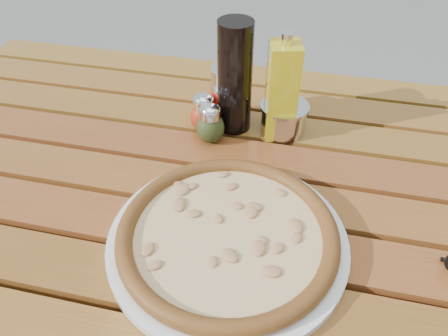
% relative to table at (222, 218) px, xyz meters
% --- Properties ---
extents(table, '(1.40, 0.90, 0.75)m').
position_rel_table_xyz_m(table, '(0.00, 0.00, 0.00)').
color(table, '#35200C').
rests_on(table, ground).
extents(plate, '(0.44, 0.44, 0.01)m').
position_rel_table_xyz_m(plate, '(0.04, -0.12, 0.08)').
color(plate, silver).
rests_on(plate, table).
extents(pizza, '(0.44, 0.44, 0.03)m').
position_rel_table_xyz_m(pizza, '(0.04, -0.12, 0.10)').
color(pizza, '#F7E3B0').
rests_on(pizza, plate).
extents(pepper_shaker, '(0.06, 0.06, 0.08)m').
position_rel_table_xyz_m(pepper_shaker, '(-0.07, 0.16, 0.11)').
color(pepper_shaker, red).
rests_on(pepper_shaker, table).
extents(oregano_shaker, '(0.06, 0.06, 0.08)m').
position_rel_table_xyz_m(oregano_shaker, '(-0.05, 0.13, 0.11)').
color(oregano_shaker, '#353F19').
rests_on(oregano_shaker, table).
extents(dark_bottle, '(0.07, 0.07, 0.22)m').
position_rel_table_xyz_m(dark_bottle, '(-0.02, 0.19, 0.19)').
color(dark_bottle, black).
rests_on(dark_bottle, table).
extents(soda_can, '(0.08, 0.08, 0.12)m').
position_rel_table_xyz_m(soda_can, '(-0.03, 0.20, 0.13)').
color(soda_can, silver).
rests_on(soda_can, table).
extents(olive_oil_cruet, '(0.07, 0.07, 0.21)m').
position_rel_table_xyz_m(olive_oil_cruet, '(0.07, 0.18, 0.17)').
color(olive_oil_cruet, '#B89F13').
rests_on(olive_oil_cruet, table).
extents(parmesan_tin, '(0.11, 0.11, 0.07)m').
position_rel_table_xyz_m(parmesan_tin, '(0.08, 0.19, 0.11)').
color(parmesan_tin, silver).
rests_on(parmesan_tin, table).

